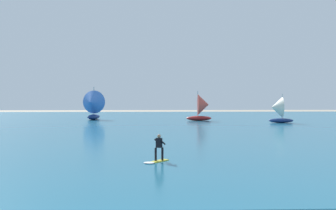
{
  "coord_description": "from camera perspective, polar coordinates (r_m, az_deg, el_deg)",
  "views": [
    {
      "loc": [
        -1.31,
        -9.1,
        4.11
      ],
      "look_at": [
        -0.27,
        17.4,
        3.54
      ],
      "focal_mm": 42.63,
      "sensor_mm": 36.0,
      "label": 1
    }
  ],
  "objects": [
    {
      "name": "ocean",
      "position": [
        59.04,
        -0.97,
        -2.7
      ],
      "size": [
        160.0,
        90.0,
        0.1
      ],
      "primitive_type": "cube",
      "color": "#236B89",
      "rests_on": "ground"
    },
    {
      "name": "kitesurfer",
      "position": [
        24.59,
        -1.57,
        -6.72
      ],
      "size": [
        1.69,
        1.86,
        1.67
      ],
      "color": "yellow",
      "rests_on": "ocean"
    },
    {
      "name": "sailboat_center_horizon",
      "position": [
        69.75,
        -10.77,
        0.06
      ],
      "size": [
        4.3,
        4.97,
        5.66
      ],
      "color": "navy",
      "rests_on": "ocean"
    },
    {
      "name": "sailboat_leading",
      "position": [
        62.54,
        15.39,
        -0.64
      ],
      "size": [
        3.81,
        3.26,
        4.38
      ],
      "color": "navy",
      "rests_on": "ocean"
    },
    {
      "name": "sailboat_heeled_over",
      "position": [
        66.0,
        4.95,
        -0.28
      ],
      "size": [
        4.2,
        3.56,
        4.93
      ],
      "color": "maroon",
      "rests_on": "ocean"
    }
  ]
}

